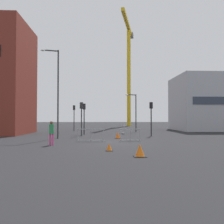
{
  "coord_description": "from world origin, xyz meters",
  "views": [
    {
      "loc": [
        -1.02,
        -18.11,
        2.04
      ],
      "look_at": [
        0.0,
        4.9,
        2.62
      ],
      "focal_mm": 34.97,
      "sensor_mm": 36.0,
      "label": 1
    }
  ],
  "objects_px": {
    "streetlamp_tall": "(56,87)",
    "traffic_light_verge": "(84,114)",
    "traffic_light_crosswalk": "(74,114)",
    "traffic_light_island": "(81,113)",
    "streetlamp_short": "(134,109)",
    "traffic_cone_by_barrier": "(109,147)",
    "traffic_cone_orange": "(140,151)",
    "pedestrian_walking": "(51,131)",
    "traffic_cone_on_verge": "(118,135)",
    "construction_crane": "(129,61)",
    "traffic_light_near": "(151,113)"
  },
  "relations": [
    {
      "from": "traffic_light_verge",
      "to": "pedestrian_walking",
      "type": "relative_size",
      "value": 2.09
    },
    {
      "from": "traffic_light_crosswalk",
      "to": "traffic_cone_by_barrier",
      "type": "height_order",
      "value": "traffic_light_crosswalk"
    },
    {
      "from": "construction_crane",
      "to": "traffic_light_near",
      "type": "height_order",
      "value": "construction_crane"
    },
    {
      "from": "streetlamp_short",
      "to": "pedestrian_walking",
      "type": "height_order",
      "value": "streetlamp_short"
    },
    {
      "from": "pedestrian_walking",
      "to": "construction_crane",
      "type": "bearing_deg",
      "value": 74.19
    },
    {
      "from": "traffic_light_near",
      "to": "traffic_light_crosswalk",
      "type": "relative_size",
      "value": 0.95
    },
    {
      "from": "streetlamp_tall",
      "to": "traffic_light_verge",
      "type": "xyz_separation_m",
      "value": [
        2.31,
        4.77,
        -2.47
      ]
    },
    {
      "from": "pedestrian_walking",
      "to": "traffic_cone_orange",
      "type": "relative_size",
      "value": 2.67
    },
    {
      "from": "streetlamp_short",
      "to": "traffic_cone_by_barrier",
      "type": "xyz_separation_m",
      "value": [
        -4.1,
        -17.2,
        -3.05
      ]
    },
    {
      "from": "construction_crane",
      "to": "traffic_cone_orange",
      "type": "height_order",
      "value": "construction_crane"
    },
    {
      "from": "traffic_cone_by_barrier",
      "to": "traffic_light_verge",
      "type": "bearing_deg",
      "value": 101.56
    },
    {
      "from": "streetlamp_short",
      "to": "traffic_light_island",
      "type": "bearing_deg",
      "value": -135.81
    },
    {
      "from": "pedestrian_walking",
      "to": "traffic_cone_by_barrier",
      "type": "distance_m",
      "value": 5.08
    },
    {
      "from": "traffic_light_verge",
      "to": "traffic_cone_orange",
      "type": "distance_m",
      "value": 15.52
    },
    {
      "from": "streetlamp_tall",
      "to": "traffic_light_verge",
      "type": "height_order",
      "value": "streetlamp_tall"
    },
    {
      "from": "traffic_light_crosswalk",
      "to": "pedestrian_walking",
      "type": "relative_size",
      "value": 2.2
    },
    {
      "from": "streetlamp_tall",
      "to": "traffic_cone_by_barrier",
      "type": "xyz_separation_m",
      "value": [
        4.91,
        -7.94,
        -4.76
      ]
    },
    {
      "from": "streetlamp_tall",
      "to": "traffic_light_verge",
      "type": "relative_size",
      "value": 2.34
    },
    {
      "from": "streetlamp_short",
      "to": "traffic_light_island",
      "type": "height_order",
      "value": "streetlamp_short"
    },
    {
      "from": "streetlamp_short",
      "to": "traffic_cone_on_verge",
      "type": "xyz_separation_m",
      "value": [
        -3.01,
        -9.37,
        -2.98
      ]
    },
    {
      "from": "construction_crane",
      "to": "traffic_light_crosswalk",
      "type": "relative_size",
      "value": 6.18
    },
    {
      "from": "traffic_light_island",
      "to": "traffic_light_crosswalk",
      "type": "height_order",
      "value": "traffic_light_crosswalk"
    },
    {
      "from": "pedestrian_walking",
      "to": "traffic_cone_by_barrier",
      "type": "xyz_separation_m",
      "value": [
        4.15,
        -2.81,
        -0.82
      ]
    },
    {
      "from": "traffic_cone_by_barrier",
      "to": "traffic_cone_on_verge",
      "type": "bearing_deg",
      "value": 82.1
    },
    {
      "from": "construction_crane",
      "to": "streetlamp_tall",
      "type": "xyz_separation_m",
      "value": [
        -10.75,
        -30.17,
        -10.57
      ]
    },
    {
      "from": "traffic_cone_orange",
      "to": "traffic_cone_by_barrier",
      "type": "bearing_deg",
      "value": 126.54
    },
    {
      "from": "traffic_light_near",
      "to": "pedestrian_walking",
      "type": "relative_size",
      "value": 2.1
    },
    {
      "from": "streetlamp_tall",
      "to": "traffic_light_verge",
      "type": "distance_m",
      "value": 5.85
    },
    {
      "from": "traffic_light_island",
      "to": "traffic_cone_orange",
      "type": "height_order",
      "value": "traffic_light_island"
    },
    {
      "from": "construction_crane",
      "to": "traffic_cone_orange",
      "type": "distance_m",
      "value": 43.2
    },
    {
      "from": "streetlamp_tall",
      "to": "traffic_cone_orange",
      "type": "bearing_deg",
      "value": -57.25
    },
    {
      "from": "construction_crane",
      "to": "traffic_light_island",
      "type": "bearing_deg",
      "value": -107.26
    },
    {
      "from": "traffic_cone_by_barrier",
      "to": "traffic_cone_orange",
      "type": "bearing_deg",
      "value": -53.46
    },
    {
      "from": "traffic_light_near",
      "to": "traffic_light_crosswalk",
      "type": "bearing_deg",
      "value": 134.11
    },
    {
      "from": "streetlamp_tall",
      "to": "traffic_light_crosswalk",
      "type": "distance_m",
      "value": 12.49
    },
    {
      "from": "streetlamp_tall",
      "to": "pedestrian_walking",
      "type": "distance_m",
      "value": 6.52
    },
    {
      "from": "streetlamp_tall",
      "to": "construction_crane",
      "type": "bearing_deg",
      "value": 70.39
    },
    {
      "from": "streetlamp_short",
      "to": "traffic_light_island",
      "type": "xyz_separation_m",
      "value": [
        -6.81,
        -6.62,
        -0.76
      ]
    },
    {
      "from": "traffic_light_crosswalk",
      "to": "traffic_cone_by_barrier",
      "type": "relative_size",
      "value": 8.31
    },
    {
      "from": "streetlamp_tall",
      "to": "traffic_light_island",
      "type": "height_order",
      "value": "streetlamp_tall"
    },
    {
      "from": "streetlamp_tall",
      "to": "traffic_light_island",
      "type": "xyz_separation_m",
      "value": [
        2.19,
        2.63,
        -2.47
      ]
    },
    {
      "from": "streetlamp_tall",
      "to": "pedestrian_walking",
      "type": "xyz_separation_m",
      "value": [
        0.75,
        -5.14,
        -3.94
      ]
    },
    {
      "from": "traffic_light_crosswalk",
      "to": "traffic_light_island",
      "type": "bearing_deg",
      "value": -78.05
    },
    {
      "from": "traffic_light_verge",
      "to": "traffic_cone_on_verge",
      "type": "distance_m",
      "value": 6.51
    },
    {
      "from": "traffic_cone_orange",
      "to": "streetlamp_tall",
      "type": "bearing_deg",
      "value": 122.75
    },
    {
      "from": "traffic_light_island",
      "to": "traffic_cone_orange",
      "type": "relative_size",
      "value": 5.59
    },
    {
      "from": "streetlamp_short",
      "to": "traffic_cone_by_barrier",
      "type": "bearing_deg",
      "value": -103.4
    },
    {
      "from": "pedestrian_walking",
      "to": "traffic_cone_by_barrier",
      "type": "height_order",
      "value": "pedestrian_walking"
    },
    {
      "from": "traffic_light_near",
      "to": "traffic_light_crosswalk",
      "type": "height_order",
      "value": "traffic_light_crosswalk"
    },
    {
      "from": "traffic_light_verge",
      "to": "traffic_light_crosswalk",
      "type": "xyz_separation_m",
      "value": [
        -2.15,
        7.49,
        0.12
      ]
    }
  ]
}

